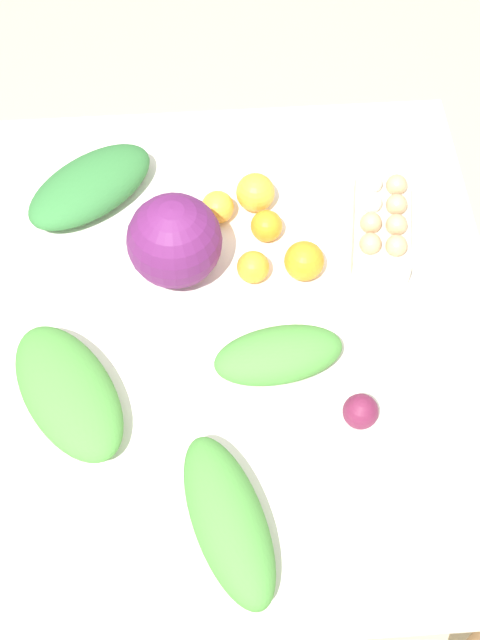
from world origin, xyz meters
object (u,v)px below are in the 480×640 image
Objects in this scene: orange_3 at (304,261)px; greens_bunch_scallion at (228,520)px; egg_carton at (382,223)px; greens_bunch_dandelion at (278,355)px; orange_2 at (255,192)px; greens_bunch_kale at (68,392)px; orange_1 at (253,267)px; orange_0 at (267,226)px; beet_root at (361,411)px; greens_bunch_beet_tops at (90,186)px; orange_4 at (218,207)px; cabbage_purple at (174,241)px.

greens_bunch_scallion is at bearing 160.85° from orange_3.
egg_carton reaches higher than greens_bunch_dandelion.
greens_bunch_dandelion is 0.40m from orange_2.
greens_bunch_kale reaches higher than orange_1.
orange_3 reaches higher than orange_0.
greens_bunch_beet_tops is at bearing 41.19° from beet_root.
orange_3 is 0.23m from orange_4.
greens_bunch_beet_tops is 4.36× the size of orange_4.
orange_1 is (0.21, 0.03, -0.01)m from greens_bunch_dandelion.
egg_carton is 0.85× the size of greens_bunch_kale.
cabbage_purple is 0.24m from orange_2.
greens_bunch_scallion reaches higher than orange_1.
egg_carton reaches higher than greens_bunch_kale.
greens_bunch_scallion reaches higher than orange_2.
greens_bunch_scallion is 4.59× the size of orange_4.
orange_0 is at bearing -109.22° from greens_bunch_beet_tops.
orange_4 is (-0.07, -0.26, -0.01)m from greens_bunch_beet_tops.
orange_3 is (-0.23, -0.43, -0.00)m from greens_bunch_beet_tops.
egg_carton is at bearing -102.35° from orange_4.
egg_carton reaches higher than greens_bunch_beet_tops.
egg_carton is 4.03× the size of orange_0.
greens_bunch_scallion reaches higher than greens_bunch_beet_tops.
cabbage_purple reaches higher than orange_1.
orange_3 is at bearing -133.70° from orange_4.
orange_2 is 1.19× the size of orange_4.
greens_bunch_beet_tops is 0.27m from orange_4.
orange_0 is at bearing -10.56° from greens_bunch_scallion.
egg_carton is at bearing -72.28° from orange_1.
beet_root is at bearing -138.70° from cabbage_purple.
egg_carton is at bearing -38.89° from greens_bunch_dandelion.
greens_bunch_kale is (-0.49, 0.03, -0.00)m from greens_bunch_beet_tops.
orange_1 is 0.80× the size of orange_2.
beet_root is 0.95× the size of orange_4.
egg_carton is at bearing -112.10° from orange_2.
greens_bunch_kale is 0.53m from orange_3.
greens_bunch_dandelion is 0.39m from greens_bunch_kale.
greens_bunch_dandelion is 0.57m from greens_bunch_beet_tops.
egg_carton is 3.25× the size of orange_2.
greens_bunch_dandelion is 3.71× the size of orange_1.
orange_0 is (0.63, -0.12, -0.01)m from greens_bunch_scallion.
beet_root is (-0.07, -0.52, -0.01)m from greens_bunch_kale.
cabbage_purple is 2.29× the size of orange_2.
orange_4 is (0.68, -0.02, -0.01)m from greens_bunch_scallion.
cabbage_purple reaches higher than orange_3.
orange_4 is at bearing 24.86° from beet_root.
orange_3 is (0.00, -0.10, 0.01)m from orange_1.
greens_bunch_beet_tops is 0.48m from orange_3.
orange_4 is at bearing -34.69° from greens_bunch_kale.
egg_carton is 0.34m from orange_4.
orange_4 is at bearing 46.30° from orange_3.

